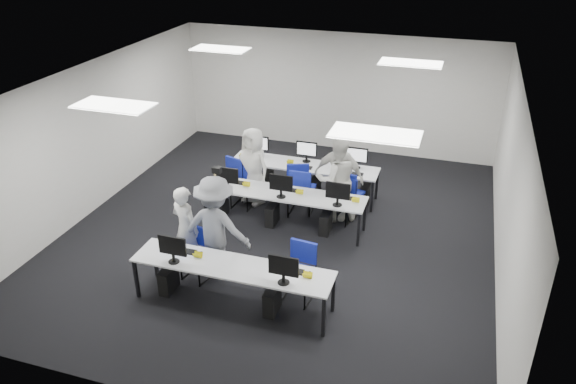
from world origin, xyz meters
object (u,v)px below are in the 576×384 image
(chair_3, at_px, (298,198))
(desk_front, at_px, (232,268))
(desk_mid, at_px, (284,195))
(chair_5, at_px, (242,183))
(photographer, at_px, (216,228))
(chair_2, at_px, (243,194))
(student_1, at_px, (337,179))
(chair_4, at_px, (341,206))
(student_2, at_px, (254,166))
(student_3, at_px, (339,177))
(student_0, at_px, (186,228))
(chair_0, at_px, (198,263))
(chair_7, at_px, (351,201))
(chair_1, at_px, (299,282))
(chair_6, at_px, (302,197))

(chair_3, bearing_deg, desk_front, -111.04)
(desk_mid, xyz_separation_m, chair_5, (-1.28, 0.95, -0.37))
(chair_5, xyz_separation_m, photographer, (0.71, -2.85, 0.61))
(chair_2, distance_m, chair_5, 0.46)
(student_1, bearing_deg, photographer, 35.25)
(desk_mid, xyz_separation_m, chair_4, (1.02, 0.59, -0.38))
(student_2, height_order, student_3, student_3)
(student_0, xyz_separation_m, student_3, (2.07, 2.57, 0.11))
(chair_5, xyz_separation_m, student_1, (2.19, -0.33, 0.57))
(desk_mid, relative_size, chair_0, 3.68)
(desk_front, distance_m, student_1, 3.35)
(chair_3, xyz_separation_m, student_1, (0.81, -0.03, 0.56))
(desk_mid, height_order, chair_5, chair_5)
(student_0, bearing_deg, chair_7, -108.66)
(chair_2, xyz_separation_m, student_0, (-0.07, -2.41, 0.51))
(chair_3, relative_size, student_3, 0.56)
(chair_4, relative_size, chair_7, 1.08)
(chair_7, relative_size, student_3, 0.49)
(desk_mid, bearing_deg, student_0, -121.79)
(chair_0, distance_m, student_3, 3.36)
(student_2, bearing_deg, chair_0, -65.15)
(chair_0, xyz_separation_m, chair_1, (1.80, -0.04, 0.03))
(chair_0, height_order, student_0, student_0)
(desk_mid, distance_m, photographer, 2.00)
(desk_mid, bearing_deg, chair_2, 153.49)
(desk_mid, bearing_deg, student_1, 34.44)
(chair_5, bearing_deg, student_1, 9.60)
(chair_0, xyz_separation_m, student_2, (-0.07, 2.88, 0.56))
(chair_2, xyz_separation_m, photographer, (0.51, -2.44, 0.65))
(chair_7, xyz_separation_m, student_1, (-0.25, -0.30, 0.60))
(chair_2, distance_m, chair_4, 2.10)
(chair_6, bearing_deg, chair_1, -76.19)
(desk_front, distance_m, chair_6, 3.35)
(desk_front, bearing_deg, chair_3, 88.34)
(desk_front, distance_m, student_0, 1.37)
(desk_mid, xyz_separation_m, student_1, (0.90, 0.62, 0.19))
(chair_0, bearing_deg, desk_front, -18.06)
(student_2, bearing_deg, chair_3, 15.74)
(chair_0, relative_size, student_1, 0.50)
(chair_1, xyz_separation_m, chair_2, (-2.02, 2.67, -0.04))
(chair_5, relative_size, chair_6, 1.00)
(photographer, bearing_deg, student_2, -83.04)
(chair_5, height_order, student_0, student_0)
(chair_5, bearing_deg, chair_7, 17.47)
(chair_4, bearing_deg, chair_1, -80.82)
(chair_2, bearing_deg, chair_4, 4.34)
(desk_front, distance_m, student_3, 3.43)
(desk_front, distance_m, student_2, 3.52)
(chair_7, relative_size, student_0, 0.56)
(chair_2, height_order, chair_4, chair_4)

